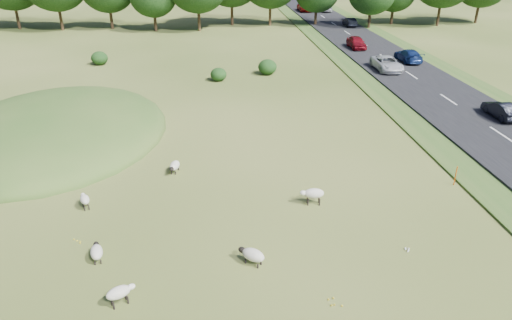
{
  "coord_description": "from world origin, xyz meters",
  "views": [
    {
      "loc": [
        -0.34,
        -20.17,
        12.73
      ],
      "look_at": [
        2.0,
        4.0,
        1.0
      ],
      "focal_mm": 32.0,
      "sensor_mm": 36.0,
      "label": 1
    }
  ],
  "objects_px": {
    "car_7": "(408,55)",
    "car_6": "(356,42)",
    "sheep_4": "(119,292)",
    "car_0": "(350,22)",
    "car_2": "(387,63)",
    "sheep_0": "(97,252)",
    "sheep_5": "(252,255)",
    "car_3": "(502,110)",
    "marker_post": "(455,176)",
    "car_5": "(305,7)",
    "sheep_3": "(174,166)",
    "car_4": "(325,7)",
    "sheep_1": "(313,194)",
    "sheep_2": "(85,199)"
  },
  "relations": [
    {
      "from": "car_6",
      "to": "car_7",
      "type": "relative_size",
      "value": 0.92
    },
    {
      "from": "sheep_0",
      "to": "car_3",
      "type": "relative_size",
      "value": 0.34
    },
    {
      "from": "sheep_0",
      "to": "car_5",
      "type": "height_order",
      "value": "car_5"
    },
    {
      "from": "sheep_3",
      "to": "sheep_5",
      "type": "height_order",
      "value": "sheep_5"
    },
    {
      "from": "sheep_0",
      "to": "car_5",
      "type": "bearing_deg",
      "value": -31.33
    },
    {
      "from": "car_6",
      "to": "car_5",
      "type": "bearing_deg",
      "value": 90.0
    },
    {
      "from": "sheep_1",
      "to": "sheep_3",
      "type": "distance_m",
      "value": 8.77
    },
    {
      "from": "sheep_1",
      "to": "sheep_3",
      "type": "xyz_separation_m",
      "value": [
        -7.57,
        4.43,
        -0.2
      ]
    },
    {
      "from": "car_5",
      "to": "sheep_3",
      "type": "bearing_deg",
      "value": -107.59
    },
    {
      "from": "marker_post",
      "to": "car_7",
      "type": "distance_m",
      "value": 29.36
    },
    {
      "from": "car_0",
      "to": "sheep_3",
      "type": "bearing_deg",
      "value": 63.02
    },
    {
      "from": "car_5",
      "to": "car_6",
      "type": "relative_size",
      "value": 1.25
    },
    {
      "from": "sheep_0",
      "to": "car_5",
      "type": "distance_m",
      "value": 78.04
    },
    {
      "from": "sheep_1",
      "to": "sheep_2",
      "type": "xyz_separation_m",
      "value": [
        -11.97,
        0.77,
        -0.12
      ]
    },
    {
      "from": "sheep_5",
      "to": "car_2",
      "type": "bearing_deg",
      "value": -81.53
    },
    {
      "from": "car_4",
      "to": "car_6",
      "type": "relative_size",
      "value": 1.17
    },
    {
      "from": "car_4",
      "to": "car_7",
      "type": "height_order",
      "value": "car_4"
    },
    {
      "from": "marker_post",
      "to": "sheep_4",
      "type": "relative_size",
      "value": 1.01
    },
    {
      "from": "marker_post",
      "to": "car_3",
      "type": "xyz_separation_m",
      "value": [
        8.67,
        9.73,
        0.26
      ]
    },
    {
      "from": "car_4",
      "to": "car_5",
      "type": "xyz_separation_m",
      "value": [
        -3.8,
        0.42,
        0.01
      ]
    },
    {
      "from": "sheep_1",
      "to": "car_7",
      "type": "relative_size",
      "value": 0.28
    },
    {
      "from": "sheep_0",
      "to": "car_5",
      "type": "relative_size",
      "value": 0.23
    },
    {
      "from": "car_2",
      "to": "car_5",
      "type": "distance_m",
      "value": 44.75
    },
    {
      "from": "sheep_5",
      "to": "car_6",
      "type": "xyz_separation_m",
      "value": [
        17.06,
        41.45,
        0.52
      ]
    },
    {
      "from": "car_4",
      "to": "car_7",
      "type": "bearing_deg",
      "value": 90.0
    },
    {
      "from": "sheep_3",
      "to": "car_2",
      "type": "xyz_separation_m",
      "value": [
        20.98,
        21.39,
        0.51
      ]
    },
    {
      "from": "car_7",
      "to": "car_6",
      "type": "bearing_deg",
      "value": -63.05
    },
    {
      "from": "car_2",
      "to": "car_4",
      "type": "distance_m",
      "value": 44.5
    },
    {
      "from": "sheep_1",
      "to": "sheep_5",
      "type": "relative_size",
      "value": 1.02
    },
    {
      "from": "sheep_4",
      "to": "car_6",
      "type": "xyz_separation_m",
      "value": [
        22.35,
        43.41,
        0.41
      ]
    },
    {
      "from": "sheep_2",
      "to": "car_2",
      "type": "distance_m",
      "value": 35.67
    },
    {
      "from": "marker_post",
      "to": "car_6",
      "type": "bearing_deg",
      "value": 82.19
    },
    {
      "from": "sheep_1",
      "to": "sheep_2",
      "type": "bearing_deg",
      "value": 0.63
    },
    {
      "from": "sheep_2",
      "to": "car_0",
      "type": "distance_m",
      "value": 59.91
    },
    {
      "from": "sheep_1",
      "to": "car_0",
      "type": "relative_size",
      "value": 0.33
    },
    {
      "from": "car_3",
      "to": "sheep_4",
      "type": "bearing_deg",
      "value": 33.97
    },
    {
      "from": "sheep_3",
      "to": "car_3",
      "type": "relative_size",
      "value": 0.34
    },
    {
      "from": "marker_post",
      "to": "sheep_5",
      "type": "bearing_deg",
      "value": -154.04
    },
    {
      "from": "car_7",
      "to": "sheep_4",
      "type": "bearing_deg",
      "value": 53.96
    },
    {
      "from": "sheep_4",
      "to": "sheep_1",
      "type": "bearing_deg",
      "value": 8.01
    },
    {
      "from": "sheep_4",
      "to": "car_0",
      "type": "xyz_separation_m",
      "value": [
        26.15,
        59.7,
        0.32
      ]
    },
    {
      "from": "car_3",
      "to": "car_4",
      "type": "bearing_deg",
      "value": -90.0
    },
    {
      "from": "car_0",
      "to": "car_4",
      "type": "height_order",
      "value": "car_4"
    },
    {
      "from": "sheep_2",
      "to": "car_4",
      "type": "height_order",
      "value": "car_4"
    },
    {
      "from": "car_3",
      "to": "sheep_5",
      "type": "bearing_deg",
      "value": 36.89
    },
    {
      "from": "sheep_4",
      "to": "car_4",
      "type": "xyz_separation_m",
      "value": [
        26.15,
        76.77,
        0.41
      ]
    },
    {
      "from": "car_2",
      "to": "sheep_0",
      "type": "bearing_deg",
      "value": -128.88
    },
    {
      "from": "car_7",
      "to": "sheep_2",
      "type": "bearing_deg",
      "value": 44.38
    },
    {
      "from": "sheep_0",
      "to": "car_0",
      "type": "height_order",
      "value": "car_0"
    },
    {
      "from": "sheep_4",
      "to": "car_3",
      "type": "relative_size",
      "value": 0.32
    }
  ]
}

